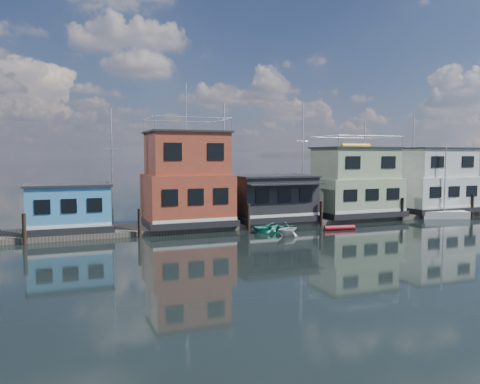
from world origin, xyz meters
name	(u,v)px	position (x,y,z in m)	size (l,w,h in m)	color
ground	(354,247)	(0.00, 0.00, 0.00)	(160.00, 160.00, 0.00)	black
dock	(277,221)	(0.00, 12.00, 0.20)	(48.00, 5.00, 0.40)	#595147
houseboat_blue	(68,207)	(-18.00, 12.00, 2.21)	(6.40, 4.90, 3.66)	black
houseboat_red	(187,181)	(-8.50, 12.00, 4.10)	(7.40, 5.90, 11.86)	black
houseboat_dark	(272,197)	(-0.50, 11.98, 2.42)	(7.40, 6.10, 4.06)	black
houseboat_green	(355,183)	(8.50, 12.00, 3.55)	(8.40, 5.90, 7.03)	black
houseboat_white	(434,181)	(18.50, 12.00, 3.54)	(8.40, 5.90, 6.66)	black
pilings	(288,215)	(-0.33, 9.20, 1.10)	(42.28, 0.28, 2.20)	#2D2116
background_masts	(292,162)	(4.76, 18.00, 5.55)	(36.40, 0.16, 12.00)	silver
day_sailer	(444,214)	(17.02, 9.02, 0.43)	(4.85, 3.02, 7.26)	silver
red_kayak	(340,228)	(3.14, 6.50, 0.20)	(0.39, 0.39, 2.68)	#B1121D
dinghy_teal	(275,228)	(-2.29, 7.62, 0.36)	(2.45, 3.44, 0.71)	teal
dinghy_white	(287,229)	(-2.25, 5.61, 0.56)	(1.83, 2.12, 1.11)	beige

